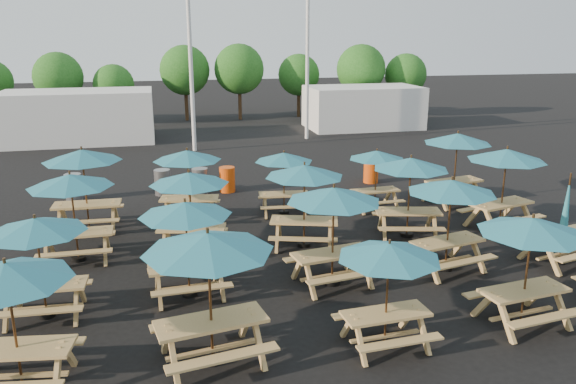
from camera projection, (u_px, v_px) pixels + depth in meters
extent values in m
plane|color=black|center=(300.00, 242.00, 16.18)|extent=(120.00, 120.00, 0.00)
cube|color=#A8814A|center=(17.00, 348.00, 9.36)|extent=(1.89, 0.96, 0.06)
cube|color=#A8814A|center=(33.00, 343.00, 10.08)|extent=(1.82, 0.51, 0.04)
cylinder|color=black|center=(23.00, 384.00, 9.55)|extent=(0.36, 0.36, 0.10)
cylinder|color=brown|center=(14.00, 326.00, 9.25)|extent=(0.04, 0.04, 2.31)
cone|color=teal|center=(6.00, 272.00, 8.99)|extent=(2.39, 2.39, 0.32)
cube|color=#A8814A|center=(43.00, 286.00, 11.76)|extent=(1.77, 0.76, 0.06)
cube|color=#A8814A|center=(38.00, 312.00, 11.23)|extent=(1.75, 0.32, 0.04)
cube|color=#A8814A|center=(51.00, 285.00, 12.44)|extent=(1.75, 0.32, 0.04)
cylinder|color=black|center=(47.00, 314.00, 11.94)|extent=(0.35, 0.35, 0.10)
cylinder|color=brown|center=(41.00, 268.00, 11.65)|extent=(0.04, 0.04, 2.23)
cone|color=teal|center=(35.00, 225.00, 11.39)|extent=(2.13, 2.13, 0.31)
cube|color=#A8814A|center=(76.00, 233.00, 14.71)|extent=(1.87, 0.74, 0.06)
cube|color=#A8814A|center=(74.00, 253.00, 14.15)|extent=(1.86, 0.27, 0.04)
cube|color=#A8814A|center=(80.00, 235.00, 15.43)|extent=(1.86, 0.27, 0.04)
cylinder|color=black|center=(79.00, 258.00, 14.90)|extent=(0.37, 0.37, 0.10)
cylinder|color=brown|center=(74.00, 218.00, 14.59)|extent=(0.05, 0.05, 2.38)
cone|color=teal|center=(70.00, 180.00, 14.32)|extent=(2.19, 2.19, 0.33)
cube|color=#A8814A|center=(87.00, 204.00, 17.02)|extent=(2.01, 0.85, 0.07)
cube|color=#A8814A|center=(84.00, 222.00, 16.42)|extent=(1.99, 0.35, 0.04)
cube|color=#A8814A|center=(91.00, 207.00, 17.79)|extent=(1.99, 0.35, 0.04)
cylinder|color=black|center=(89.00, 228.00, 17.22)|extent=(0.40, 0.40, 0.11)
cylinder|color=brown|center=(85.00, 190.00, 16.89)|extent=(0.05, 0.05, 2.53)
cone|color=teal|center=(82.00, 155.00, 16.60)|extent=(2.40, 2.40, 0.35)
cube|color=#A8814A|center=(211.00, 321.00, 10.09)|extent=(2.09, 1.09, 0.07)
cube|color=#A8814A|center=(223.00, 358.00, 9.53)|extent=(2.00, 0.60, 0.04)
cube|color=#A8814A|center=(202.00, 319.00, 10.83)|extent=(2.00, 0.60, 0.04)
cylinder|color=black|center=(213.00, 359.00, 10.30)|extent=(0.40, 0.40, 0.11)
cylinder|color=brown|center=(210.00, 299.00, 9.97)|extent=(0.05, 0.05, 2.54)
cone|color=teal|center=(208.00, 242.00, 9.68)|extent=(2.67, 2.67, 0.35)
cube|color=#A8814A|center=(188.00, 266.00, 12.72)|extent=(1.82, 0.80, 0.06)
cube|color=#A8814A|center=(193.00, 289.00, 12.20)|extent=(1.79, 0.36, 0.04)
cube|color=#A8814A|center=(185.00, 266.00, 13.40)|extent=(1.79, 0.36, 0.04)
cylinder|color=black|center=(190.00, 293.00, 12.91)|extent=(0.36, 0.36, 0.10)
cylinder|color=brown|center=(187.00, 249.00, 12.61)|extent=(0.04, 0.04, 2.27)
cone|color=teal|center=(185.00, 209.00, 12.35)|extent=(2.20, 2.20, 0.32)
cube|color=#A8814A|center=(192.00, 228.00, 15.17)|extent=(1.92, 1.08, 0.06)
cube|color=#A8814A|center=(188.00, 247.00, 14.61)|extent=(1.82, 0.64, 0.04)
cube|color=#A8814A|center=(196.00, 230.00, 15.88)|extent=(1.82, 0.64, 0.04)
cylinder|color=black|center=(193.00, 252.00, 15.35)|extent=(0.36, 0.36, 0.10)
cylinder|color=brown|center=(191.00, 213.00, 15.05)|extent=(0.04, 0.04, 2.31)
cone|color=teal|center=(189.00, 178.00, 14.79)|extent=(2.52, 2.52, 0.32)
cube|color=#A8814A|center=(189.00, 198.00, 17.86)|extent=(1.93, 1.05, 0.06)
cube|color=#A8814A|center=(187.00, 214.00, 17.30)|extent=(1.84, 0.60, 0.04)
cube|color=#A8814A|center=(192.00, 201.00, 18.59)|extent=(1.84, 0.60, 0.04)
cylinder|color=black|center=(190.00, 219.00, 18.05)|extent=(0.36, 0.36, 0.10)
cylinder|color=brown|center=(189.00, 186.00, 17.75)|extent=(0.04, 0.04, 2.33)
cone|color=teal|center=(187.00, 155.00, 17.48)|extent=(2.50, 2.50, 0.32)
cube|color=#A8814A|center=(386.00, 314.00, 10.65)|extent=(1.70, 0.75, 0.06)
cube|color=#A8814A|center=(400.00, 342.00, 10.16)|extent=(1.68, 0.33, 0.04)
cube|color=#A8814A|center=(372.00, 312.00, 11.28)|extent=(1.68, 0.33, 0.04)
cylinder|color=black|center=(384.00, 343.00, 10.82)|extent=(0.33, 0.33, 0.09)
cylinder|color=brown|center=(387.00, 295.00, 10.54)|extent=(0.04, 0.04, 2.13)
cone|color=teal|center=(389.00, 251.00, 10.30)|extent=(2.06, 2.06, 0.30)
cube|color=#A8814A|center=(332.00, 254.00, 13.30)|extent=(2.00, 1.02, 0.06)
cube|color=#A8814A|center=(346.00, 277.00, 12.76)|extent=(1.92, 0.55, 0.04)
cube|color=#A8814A|center=(320.00, 255.00, 14.00)|extent=(1.92, 0.55, 0.04)
cylinder|color=black|center=(332.00, 282.00, 13.50)|extent=(0.38, 0.38, 0.11)
cylinder|color=brown|center=(333.00, 236.00, 13.18)|extent=(0.05, 0.05, 2.43)
cone|color=teal|center=(334.00, 194.00, 12.90)|extent=(2.54, 2.54, 0.34)
cube|color=#A8814A|center=(304.00, 220.00, 15.69)|extent=(2.00, 1.25, 0.06)
cube|color=#A8814A|center=(303.00, 239.00, 15.12)|extent=(1.86, 0.80, 0.04)
cube|color=#A8814A|center=(305.00, 223.00, 16.43)|extent=(1.86, 0.80, 0.04)
cylinder|color=black|center=(304.00, 244.00, 15.89)|extent=(0.37, 0.37, 0.10)
cylinder|color=brown|center=(304.00, 206.00, 15.58)|extent=(0.05, 0.05, 2.39)
cone|color=teal|center=(304.00, 171.00, 15.30)|extent=(2.73, 2.73, 0.33)
cube|color=#A8814A|center=(284.00, 194.00, 18.60)|extent=(1.71, 0.83, 0.05)
cube|color=#A8814A|center=(286.00, 207.00, 18.10)|extent=(1.66, 0.42, 0.04)
cube|color=#A8814A|center=(282.00, 197.00, 19.25)|extent=(1.66, 0.42, 0.04)
cylinder|color=black|center=(284.00, 212.00, 18.77)|extent=(0.33, 0.33, 0.09)
cylinder|color=brown|center=(284.00, 183.00, 18.50)|extent=(0.04, 0.04, 2.10)
cone|color=teal|center=(284.00, 157.00, 18.26)|extent=(2.13, 2.13, 0.29)
cube|color=#A8814A|center=(524.00, 290.00, 11.47)|extent=(1.90, 0.93, 0.06)
cube|color=#A8814A|center=(548.00, 318.00, 10.94)|extent=(1.84, 0.48, 0.04)
cube|color=#A8814A|center=(500.00, 290.00, 12.15)|extent=(1.84, 0.48, 0.04)
cylinder|color=black|center=(520.00, 321.00, 11.66)|extent=(0.37, 0.37, 0.10)
cylinder|color=brown|center=(527.00, 271.00, 11.36)|extent=(0.04, 0.04, 2.33)
cone|color=teal|center=(532.00, 226.00, 11.09)|extent=(2.38, 2.38, 0.32)
cube|color=#A8814A|center=(447.00, 241.00, 14.12)|extent=(1.98, 1.10, 0.06)
cube|color=#A8814A|center=(465.00, 262.00, 13.61)|extent=(1.89, 0.64, 0.04)
cube|color=#A8814A|center=(429.00, 243.00, 14.81)|extent=(1.89, 0.64, 0.04)
cylinder|color=black|center=(445.00, 267.00, 14.32)|extent=(0.37, 0.37, 0.10)
cylinder|color=brown|center=(449.00, 225.00, 14.01)|extent=(0.05, 0.05, 2.39)
cone|color=teal|center=(452.00, 186.00, 13.73)|extent=(2.59, 2.59, 0.33)
cube|color=#A8814A|center=(408.00, 211.00, 16.48)|extent=(2.01, 1.17, 0.06)
cube|color=#A8814A|center=(412.00, 229.00, 15.90)|extent=(1.89, 0.71, 0.04)
cube|color=#A8814A|center=(403.00, 214.00, 17.23)|extent=(1.89, 0.71, 0.04)
cylinder|color=black|center=(407.00, 234.00, 16.67)|extent=(0.38, 0.38, 0.10)
cylinder|color=brown|center=(409.00, 197.00, 16.36)|extent=(0.05, 0.05, 2.41)
cone|color=teal|center=(411.00, 163.00, 16.08)|extent=(2.67, 2.67, 0.34)
cube|color=#A8814A|center=(375.00, 190.00, 19.08)|extent=(1.64, 0.71, 0.05)
cube|color=#A8814A|center=(382.00, 203.00, 18.61)|extent=(1.62, 0.31, 0.04)
cube|color=#A8814A|center=(368.00, 193.00, 19.70)|extent=(1.62, 0.31, 0.04)
cylinder|color=black|center=(375.00, 208.00, 19.25)|extent=(0.32, 0.32, 0.09)
cylinder|color=brown|center=(376.00, 180.00, 18.98)|extent=(0.04, 0.04, 2.06)
cone|color=teal|center=(377.00, 155.00, 18.75)|extent=(1.98, 1.98, 0.29)
cube|color=#A8814A|center=(562.00, 234.00, 14.56)|extent=(2.01, 1.13, 0.06)
cube|color=#A8814A|center=(539.00, 237.00, 15.25)|extent=(1.91, 0.67, 0.04)
cylinder|color=black|center=(559.00, 260.00, 14.76)|extent=(0.38, 0.38, 0.11)
cylinder|color=brown|center=(565.00, 219.00, 14.44)|extent=(0.05, 0.05, 2.43)
cone|color=teal|center=(567.00, 203.00, 14.33)|extent=(0.23, 0.23, 1.58)
cube|color=#A8814A|center=(502.00, 203.00, 17.11)|extent=(2.10, 1.21, 0.07)
cube|color=#A8814A|center=(520.00, 220.00, 16.58)|extent=(1.99, 0.73, 0.04)
cube|color=#A8814A|center=(483.00, 207.00, 17.82)|extent=(1.99, 0.73, 0.04)
cylinder|color=black|center=(499.00, 227.00, 17.32)|extent=(0.40, 0.40, 0.11)
cylinder|color=brown|center=(503.00, 189.00, 16.99)|extent=(0.05, 0.05, 2.53)
cone|color=teal|center=(507.00, 155.00, 16.70)|extent=(2.79, 2.79, 0.35)
cube|color=#A8814A|center=(454.00, 181.00, 19.69)|extent=(2.08, 1.10, 0.07)
cube|color=#A8814A|center=(467.00, 195.00, 19.13)|extent=(2.00, 0.61, 0.04)
cube|color=#A8814A|center=(440.00, 185.00, 20.42)|extent=(2.00, 0.61, 0.04)
cylinder|color=black|center=(452.00, 202.00, 19.90)|extent=(0.40, 0.40, 0.11)
cylinder|color=brown|center=(455.00, 169.00, 19.57)|extent=(0.05, 0.05, 2.53)
cone|color=teal|center=(458.00, 138.00, 19.28)|extent=(2.67, 2.67, 0.35)
cylinder|color=gray|center=(74.00, 187.00, 20.23)|extent=(0.59, 0.59, 0.95)
cylinder|color=gray|center=(163.00, 182.00, 20.87)|extent=(0.59, 0.59, 0.95)
cylinder|color=gray|center=(200.00, 181.00, 21.08)|extent=(0.59, 0.59, 0.95)
cylinder|color=#E54B0D|center=(227.00, 179.00, 21.27)|extent=(0.59, 0.59, 0.95)
cylinder|color=#E54B0D|center=(371.00, 171.00, 22.58)|extent=(0.59, 0.59, 0.95)
cylinder|color=silver|center=(189.00, 29.00, 27.22)|extent=(0.20, 0.20, 12.00)
cylinder|color=silver|center=(308.00, 30.00, 30.53)|extent=(0.20, 0.20, 12.00)
cube|color=silver|center=(79.00, 116.00, 30.91)|extent=(8.00, 4.00, 2.80)
cube|color=silver|center=(363.00, 107.00, 35.61)|extent=(7.00, 4.00, 2.60)
cylinder|color=#382314|center=(62.00, 110.00, 36.14)|extent=(0.24, 0.24, 2.14)
sphere|color=#1E5919|center=(58.00, 77.00, 35.57)|extent=(3.11, 3.11, 3.11)
cylinder|color=#382314|center=(116.00, 111.00, 36.69)|extent=(0.24, 0.24, 1.78)
sphere|color=#1E5919|center=(114.00, 84.00, 36.22)|extent=(2.59, 2.59, 2.59)
cylinder|color=#382314|center=(186.00, 104.00, 38.64)|extent=(0.24, 0.24, 2.31)
sphere|color=#1E5919|center=(185.00, 70.00, 38.02)|extent=(3.36, 3.36, 3.36)
cylinder|color=#382314|center=(240.00, 103.00, 39.00)|extent=(0.24, 0.24, 2.35)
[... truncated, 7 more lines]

